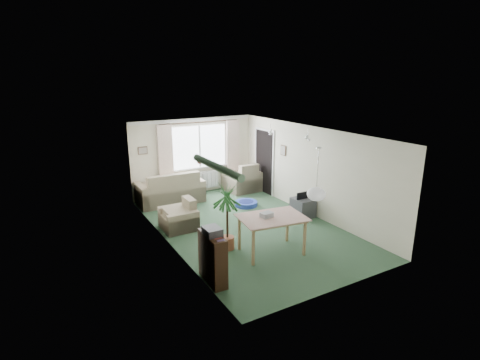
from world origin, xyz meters
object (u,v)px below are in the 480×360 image
coffee_table (188,192)px  tv_cube (303,207)px  armchair_left (178,214)px  bookshelf (213,258)px  houseplant (227,216)px  pet_bed (246,204)px  armchair_corner (242,176)px  sofa (170,187)px  dining_table (271,235)px

coffee_table → tv_cube: (2.13, -2.88, 0.02)m
armchair_left → bookshelf: (-0.34, -2.65, 0.10)m
houseplant → pet_bed: size_ratio=2.31×
armchair_corner → coffee_table: size_ratio=1.05×
sofa → dining_table: size_ratio=1.50×
coffee_table → tv_cube: bearing=-53.5°
bookshelf → houseplant: (0.87, 1.06, 0.28)m
tv_cube → pet_bed: (-0.90, 1.47, -0.18)m
coffee_table → dining_table: dining_table is taller
bookshelf → tv_cube: bearing=28.2°
coffee_table → tv_cube: 3.58m
sofa → tv_cube: bearing=133.6°
pet_bed → armchair_corner: bearing=64.1°
coffee_table → pet_bed: coffee_table is taller
armchair_corner → dining_table: size_ratio=0.82×
armchair_left → dining_table: bearing=30.0°
armchair_corner → coffee_table: 1.92m
coffee_table → armchair_corner: bearing=-0.8°
armchair_corner → bookshelf: bearing=52.4°
armchair_corner → armchair_left: bearing=31.7°
coffee_table → sofa: bearing=180.0°
armchair_left → bookshelf: 2.67m
sofa → armchair_left: (-0.50, -2.01, -0.10)m
armchair_corner → armchair_left: (-2.98, -1.99, -0.10)m
tv_cube → armchair_corner: bearing=94.4°
pet_bed → houseplant: bearing=-129.1°
coffee_table → dining_table: size_ratio=0.79×
armchair_corner → dining_table: (-1.72, -4.20, -0.07)m
coffee_table → tv_cube: size_ratio=1.83×
pet_bed → coffee_table: bearing=131.2°
pet_bed → dining_table: bearing=-110.4°
armchair_left → coffee_table: size_ratio=0.84×
houseplant → sofa: bearing=90.4°
armchair_corner → pet_bed: armchair_corner is taller
tv_cube → sofa: bearing=133.1°
armchair_left → bookshelf: bookshelf is taller
armchair_left → houseplant: bearing=18.8°
armchair_corner → tv_cube: 2.87m
houseplant → dining_table: houseplant is taller
pet_bed → tv_cube: bearing=-58.6°
sofa → armchair_left: size_ratio=2.28×
armchair_corner → bookshelf: 5.70m
dining_table → tv_cube: size_ratio=2.33×
armchair_corner → houseplant: 4.34m
dining_table → tv_cube: dining_table is taller
tv_cube → pet_bed: tv_cube is taller
houseplant → dining_table: size_ratio=1.18×
dining_table → pet_bed: dining_table is taller
tv_cube → bookshelf: bearing=-153.4°
bookshelf → houseplant: size_ratio=0.62×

